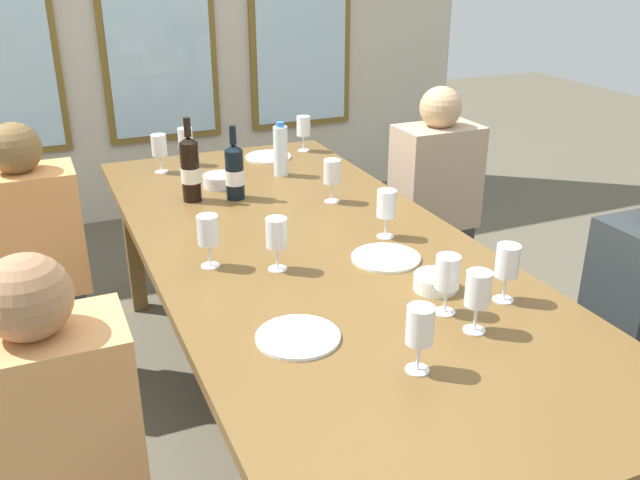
# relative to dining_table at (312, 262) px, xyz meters

# --- Properties ---
(ground_plane) EXTENTS (12.00, 12.00, 0.00)m
(ground_plane) POSITION_rel_dining_table_xyz_m (0.00, 0.00, -0.68)
(ground_plane) COLOR brown
(dining_table) EXTENTS (1.09, 2.55, 0.74)m
(dining_table) POSITION_rel_dining_table_xyz_m (0.00, 0.00, 0.00)
(dining_table) COLOR brown
(dining_table) RESTS_ON ground
(white_plate_0) EXTENTS (0.23, 0.23, 0.01)m
(white_plate_0) POSITION_rel_dining_table_xyz_m (0.18, -0.20, 0.07)
(white_plate_0) COLOR white
(white_plate_0) RESTS_ON dining_table
(white_plate_1) EXTENTS (0.22, 0.22, 0.01)m
(white_plate_1) POSITION_rel_dining_table_xyz_m (0.21, 1.06, 0.07)
(white_plate_1) COLOR white
(white_plate_1) RESTS_ON dining_table
(white_plate_2) EXTENTS (0.22, 0.22, 0.01)m
(white_plate_2) POSITION_rel_dining_table_xyz_m (-0.27, -0.54, 0.07)
(white_plate_2) COLOR white
(white_plate_2) RESTS_ON dining_table
(wine_bottle_0) EXTENTS (0.08, 0.08, 0.34)m
(wine_bottle_0) POSITION_rel_dining_table_xyz_m (-0.26, 0.61, 0.19)
(wine_bottle_0) COLOR black
(wine_bottle_0) RESTS_ON dining_table
(wine_bottle_1) EXTENTS (0.08, 0.08, 0.30)m
(wine_bottle_1) POSITION_rel_dining_table_xyz_m (-0.10, 0.57, 0.17)
(wine_bottle_1) COLOR black
(wine_bottle_1) RESTS_ON dining_table
(tasting_bowl_0) EXTENTS (0.13, 0.13, 0.05)m
(tasting_bowl_0) POSITION_rel_dining_table_xyz_m (0.21, -0.44, 0.09)
(tasting_bowl_0) COLOR white
(tasting_bowl_0) RESTS_ON dining_table
(tasting_bowl_1) EXTENTS (0.14, 0.14, 0.05)m
(tasting_bowl_1) POSITION_rel_dining_table_xyz_m (-0.11, 0.73, 0.09)
(tasting_bowl_1) COLOR white
(tasting_bowl_1) RESTS_ON dining_table
(water_bottle) EXTENTS (0.06, 0.06, 0.24)m
(water_bottle) POSITION_rel_dining_table_xyz_m (0.18, 0.78, 0.17)
(water_bottle) COLOR white
(water_bottle) RESTS_ON dining_table
(wine_glass_0) EXTENTS (0.07, 0.07, 0.17)m
(wine_glass_0) POSITION_rel_dining_table_xyz_m (0.27, -0.03, 0.18)
(wine_glass_0) COLOR white
(wine_glass_0) RESTS_ON dining_table
(wine_glass_1) EXTENTS (0.07, 0.07, 0.17)m
(wine_glass_1) POSITION_rel_dining_table_xyz_m (-0.17, -0.13, 0.18)
(wine_glass_1) COLOR white
(wine_glass_1) RESTS_ON dining_table
(wine_glass_2) EXTENTS (0.07, 0.07, 0.17)m
(wine_glass_2) POSITION_rel_dining_table_xyz_m (0.16, -0.58, 0.18)
(wine_glass_2) COLOR white
(wine_glass_2) RESTS_ON dining_table
(wine_glass_3) EXTENTS (0.07, 0.07, 0.17)m
(wine_glass_3) POSITION_rel_dining_table_xyz_m (-0.31, 1.03, 0.18)
(wine_glass_3) COLOR white
(wine_glass_3) RESTS_ON dining_table
(wine_glass_4) EXTENTS (0.07, 0.07, 0.17)m
(wine_glass_4) POSITION_rel_dining_table_xyz_m (0.18, -0.69, 0.18)
(wine_glass_4) COLOR white
(wine_glass_4) RESTS_ON dining_table
(wine_glass_5) EXTENTS (0.07, 0.07, 0.17)m
(wine_glass_5) POSITION_rel_dining_table_xyz_m (-0.17, 1.10, 0.18)
(wine_glass_5) COLOR white
(wine_glass_5) RESTS_ON dining_table
(wine_glass_6) EXTENTS (0.07, 0.07, 0.17)m
(wine_glass_6) POSITION_rel_dining_table_xyz_m (0.42, 1.10, 0.18)
(wine_glass_6) COLOR white
(wine_glass_6) RESTS_ON dining_table
(wine_glass_7) EXTENTS (0.07, 0.07, 0.17)m
(wine_glass_7) POSITION_rel_dining_table_xyz_m (-0.36, -0.02, 0.18)
(wine_glass_7) COLOR white
(wine_glass_7) RESTS_ON dining_table
(wine_glass_8) EXTENTS (0.07, 0.07, 0.17)m
(wine_glass_8) POSITION_rel_dining_table_xyz_m (-0.05, -0.79, 0.18)
(wine_glass_8) COLOR white
(wine_glass_8) RESTS_ON dining_table
(wine_glass_10) EXTENTS (0.07, 0.07, 0.17)m
(wine_glass_10) POSITION_rel_dining_table_xyz_m (0.24, 0.37, 0.18)
(wine_glass_10) COLOR white
(wine_glass_10) RESTS_ON dining_table
(wine_glass_11) EXTENTS (0.07, 0.07, 0.17)m
(wine_glass_11) POSITION_rel_dining_table_xyz_m (0.36, -0.58, 0.18)
(wine_glass_11) COLOR white
(wine_glass_11) RESTS_ON dining_table
(seated_person_2) EXTENTS (0.38, 0.24, 1.11)m
(seated_person_2) POSITION_rel_dining_table_xyz_m (-0.89, 0.64, -0.15)
(seated_person_2) COLOR #2F3839
(seated_person_2) RESTS_ON ground
(seated_person_3) EXTENTS (0.38, 0.24, 1.11)m
(seated_person_3) POSITION_rel_dining_table_xyz_m (0.89, 0.62, -0.15)
(seated_person_3) COLOR #352F31
(seated_person_3) RESTS_ON ground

